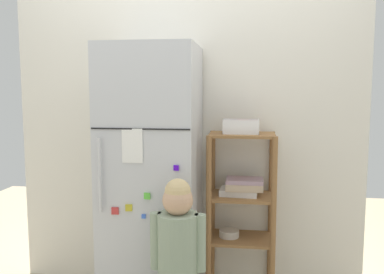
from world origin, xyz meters
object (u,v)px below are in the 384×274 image
object	(u,v)px
child_standing	(178,246)
pantry_shelf_unit	(241,200)
refrigerator	(152,178)
fruit_bin	(242,128)

from	to	relation	value
child_standing	pantry_shelf_unit	distance (m)	0.66
refrigerator	child_standing	world-z (taller)	refrigerator
child_standing	fruit_bin	size ratio (longest dim) A/B	4.10
refrigerator	pantry_shelf_unit	distance (m)	0.61
refrigerator	fruit_bin	size ratio (longest dim) A/B	7.34
refrigerator	pantry_shelf_unit	size ratio (longest dim) A/B	1.49
pantry_shelf_unit	refrigerator	bearing A→B (deg)	-167.37
fruit_bin	child_standing	bearing A→B (deg)	-120.99
refrigerator	fruit_bin	world-z (taller)	refrigerator
pantry_shelf_unit	child_standing	bearing A→B (deg)	-120.28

